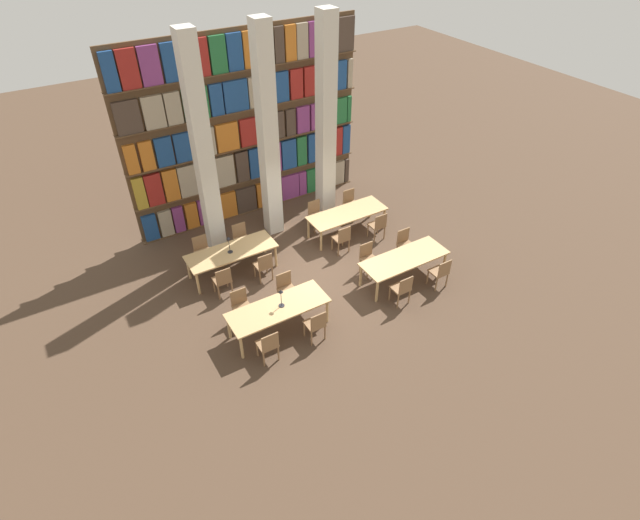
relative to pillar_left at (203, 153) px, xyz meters
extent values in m
plane|color=#4C3828|center=(1.83, -2.61, -3.00)|extent=(40.00, 40.00, 0.00)
cube|color=brown|center=(1.83, 1.42, -0.25)|extent=(7.25, 0.06, 5.50)
cube|color=brown|center=(1.83, 1.42, -2.98)|extent=(7.25, 0.35, 0.03)
cube|color=navy|center=(-1.49, 1.38, -2.55)|extent=(0.40, 0.20, 0.84)
cube|color=tan|center=(-1.04, 1.38, -2.55)|extent=(0.38, 0.20, 0.84)
cube|color=#84387A|center=(-0.65, 1.38, -2.55)|extent=(0.31, 0.20, 0.84)
cube|color=orange|center=(-0.24, 1.38, -2.55)|extent=(0.36, 0.20, 0.84)
cube|color=#84387A|center=(0.25, 1.38, -2.55)|extent=(0.54, 0.20, 0.84)
cube|color=orange|center=(0.90, 1.38, -2.55)|extent=(0.61, 0.20, 0.84)
cube|color=#47382D|center=(1.55, 1.38, -2.55)|extent=(0.65, 0.20, 0.84)
cube|color=orange|center=(2.16, 1.38, -2.55)|extent=(0.47, 0.20, 0.84)
cube|color=#B7932D|center=(2.61, 1.38, -2.55)|extent=(0.32, 0.20, 0.84)
cube|color=#84387A|center=(3.12, 1.38, -2.55)|extent=(0.62, 0.20, 0.84)
cube|color=#84387A|center=(3.59, 1.38, -2.55)|extent=(0.26, 0.20, 0.84)
cube|color=#236B38|center=(4.03, 1.38, -2.55)|extent=(0.56, 0.20, 0.84)
cube|color=tan|center=(4.51, 1.38, -2.55)|extent=(0.33, 0.20, 0.84)
cube|color=tan|center=(4.97, 1.38, -2.55)|extent=(0.50, 0.20, 0.84)
cube|color=#47382D|center=(5.34, 1.38, -2.55)|extent=(0.15, 0.20, 0.84)
cube|color=brown|center=(1.83, 1.42, -1.89)|extent=(7.25, 0.35, 0.03)
cube|color=#B7932D|center=(-1.54, 1.38, -1.39)|extent=(0.30, 0.20, 0.96)
cube|color=maroon|center=(-1.14, 1.38, -1.39)|extent=(0.45, 0.20, 0.96)
cube|color=orange|center=(-0.66, 1.38, -1.39)|extent=(0.41, 0.20, 0.96)
cube|color=tan|center=(-0.11, 1.38, -1.39)|extent=(0.65, 0.20, 0.96)
cube|color=orange|center=(0.43, 1.38, -1.39)|extent=(0.37, 0.20, 0.96)
cube|color=tan|center=(0.97, 1.38, -1.39)|extent=(0.59, 0.20, 0.96)
cube|color=#47382D|center=(1.53, 1.38, -1.39)|extent=(0.39, 0.20, 0.96)
cube|color=navy|center=(2.08, 1.38, -1.39)|extent=(0.61, 0.20, 0.96)
cube|color=#84387A|center=(2.64, 1.38, -1.39)|extent=(0.38, 0.20, 0.96)
cube|color=navy|center=(3.13, 1.38, -1.39)|extent=(0.49, 0.20, 0.96)
cube|color=#236B38|center=(3.58, 1.38, -1.39)|extent=(0.33, 0.20, 0.96)
cube|color=navy|center=(4.12, 1.38, -1.39)|extent=(0.60, 0.20, 0.96)
cube|color=maroon|center=(4.80, 1.38, -1.39)|extent=(0.62, 0.20, 0.96)
cube|color=navy|center=(5.27, 1.38, -1.39)|extent=(0.28, 0.20, 0.96)
cube|color=brown|center=(1.83, 1.42, -0.78)|extent=(7.25, 0.35, 0.03)
cube|color=orange|center=(-1.54, 1.38, -0.36)|extent=(0.31, 0.20, 0.82)
cube|color=orange|center=(-1.13, 1.38, -0.36)|extent=(0.35, 0.20, 0.82)
cube|color=navy|center=(-0.66, 1.38, -0.36)|extent=(0.46, 0.20, 0.82)
cube|color=navy|center=(-0.02, 1.38, -0.36)|extent=(0.69, 0.20, 0.82)
cube|color=tan|center=(0.58, 1.38, -0.36)|extent=(0.43, 0.20, 0.82)
cube|color=orange|center=(1.18, 1.38, -0.36)|extent=(0.66, 0.20, 0.82)
cube|color=maroon|center=(1.93, 1.38, -0.36)|extent=(0.69, 0.20, 0.82)
cube|color=#47382D|center=(2.66, 1.38, -0.36)|extent=(0.66, 0.20, 0.82)
cube|color=#47382D|center=(3.23, 1.38, -0.36)|extent=(0.30, 0.20, 0.82)
cube|color=#84387A|center=(3.66, 1.38, -0.36)|extent=(0.42, 0.20, 0.82)
cube|color=#84387A|center=(4.10, 1.38, -0.36)|extent=(0.32, 0.20, 0.82)
cube|color=#47382D|center=(4.53, 1.38, -0.36)|extent=(0.41, 0.20, 0.82)
cube|color=#236B38|center=(5.02, 1.38, -0.36)|extent=(0.45, 0.20, 0.82)
cube|color=#236B38|center=(5.34, 1.38, -0.36)|extent=(0.13, 0.20, 0.82)
cube|color=brown|center=(1.83, 1.42, 0.32)|extent=(7.25, 0.35, 0.03)
cube|color=#47382D|center=(-1.37, 1.38, 0.76)|extent=(0.64, 0.20, 0.86)
cube|color=tan|center=(-0.72, 1.38, 0.76)|extent=(0.54, 0.20, 0.86)
cube|color=tan|center=(-0.20, 1.38, 0.76)|extent=(0.42, 0.20, 0.86)
cube|color=#236B38|center=(0.42, 1.38, 0.76)|extent=(0.69, 0.20, 0.86)
cube|color=navy|center=(1.00, 1.38, 0.76)|extent=(0.36, 0.20, 0.86)
cube|color=navy|center=(1.57, 1.38, 0.76)|extent=(0.70, 0.20, 0.86)
cube|color=tan|center=(2.25, 1.38, 0.76)|extent=(0.61, 0.20, 0.86)
cube|color=navy|center=(2.90, 1.38, 0.76)|extent=(0.58, 0.20, 0.86)
cube|color=maroon|center=(3.46, 1.38, 0.76)|extent=(0.39, 0.20, 0.86)
cube|color=maroon|center=(3.95, 1.38, 0.76)|extent=(0.44, 0.20, 0.86)
cube|color=tan|center=(4.51, 1.38, 0.76)|extent=(0.55, 0.20, 0.86)
cube|color=navy|center=(5.02, 1.38, 0.76)|extent=(0.33, 0.20, 0.86)
cube|color=tan|center=(5.33, 1.38, 0.76)|extent=(0.17, 0.20, 0.86)
cube|color=brown|center=(1.83, 1.42, 1.42)|extent=(7.25, 0.35, 0.03)
cube|color=navy|center=(-1.53, 1.38, 1.91)|extent=(0.33, 0.20, 0.95)
cube|color=maroon|center=(-1.09, 1.38, 1.91)|extent=(0.46, 0.20, 0.95)
cube|color=#84387A|center=(-0.57, 1.38, 1.91)|extent=(0.49, 0.20, 0.95)
cube|color=navy|center=(0.04, 1.38, 1.91)|extent=(0.60, 0.20, 0.95)
cube|color=maroon|center=(0.66, 1.38, 1.91)|extent=(0.54, 0.20, 0.95)
cube|color=#236B38|center=(1.20, 1.38, 1.91)|extent=(0.43, 0.20, 0.95)
cube|color=navy|center=(1.66, 1.38, 1.91)|extent=(0.42, 0.20, 0.95)
cube|color=orange|center=(2.11, 1.38, 1.91)|extent=(0.40, 0.20, 0.95)
cube|color=#B7932D|center=(2.57, 1.38, 1.91)|extent=(0.40, 0.20, 0.95)
cube|color=#47382D|center=(2.96, 1.38, 1.91)|extent=(0.28, 0.20, 0.95)
cube|color=orange|center=(3.32, 1.38, 1.91)|extent=(0.33, 0.20, 0.95)
cube|color=tan|center=(3.68, 1.38, 1.91)|extent=(0.36, 0.20, 0.95)
cube|color=#84387A|center=(4.13, 1.38, 1.91)|extent=(0.47, 0.20, 0.95)
cube|color=navy|center=(4.56, 1.38, 1.91)|extent=(0.30, 0.20, 0.95)
cube|color=#47382D|center=(5.09, 1.38, 1.91)|extent=(0.64, 0.20, 0.95)
cube|color=silver|center=(0.00, 0.00, 0.00)|extent=(0.45, 0.45, 6.00)
cube|color=silver|center=(1.83, 0.00, 0.00)|extent=(0.45, 0.45, 6.00)
cube|color=silver|center=(3.67, 0.00, 0.00)|extent=(0.45, 0.45, 6.00)
cube|color=tan|center=(0.05, -3.83, -2.30)|extent=(2.39, 0.88, 0.04)
cylinder|color=tan|center=(-1.07, -4.19, -2.66)|extent=(0.07, 0.07, 0.68)
cylinder|color=tan|center=(1.16, -4.19, -2.66)|extent=(0.07, 0.07, 0.68)
cylinder|color=tan|center=(-1.07, -3.47, -2.66)|extent=(0.07, 0.07, 0.68)
cylinder|color=tan|center=(1.16, -3.47, -2.66)|extent=(0.07, 0.07, 0.68)
cylinder|color=olive|center=(-0.75, -4.32, -2.78)|extent=(0.04, 0.04, 0.44)
cylinder|color=olive|center=(-0.39, -4.32, -2.78)|extent=(0.04, 0.04, 0.44)
cylinder|color=olive|center=(-0.75, -4.66, -2.78)|extent=(0.04, 0.04, 0.44)
cylinder|color=olive|center=(-0.39, -4.66, -2.78)|extent=(0.04, 0.04, 0.44)
cube|color=olive|center=(-0.57, -4.49, -2.54)|extent=(0.42, 0.40, 0.04)
cube|color=olive|center=(-0.57, -4.67, -2.31)|extent=(0.40, 0.03, 0.42)
cylinder|color=olive|center=(-0.39, -3.34, -2.78)|extent=(0.04, 0.04, 0.44)
cylinder|color=olive|center=(-0.75, -3.34, -2.78)|extent=(0.04, 0.04, 0.44)
cylinder|color=olive|center=(-0.39, -3.00, -2.78)|extent=(0.04, 0.04, 0.44)
cylinder|color=olive|center=(-0.75, -3.00, -2.78)|extent=(0.04, 0.04, 0.44)
cube|color=olive|center=(-0.57, -3.17, -2.54)|extent=(0.42, 0.40, 0.04)
cube|color=olive|center=(-0.57, -2.98, -2.31)|extent=(0.40, 0.03, 0.42)
cylinder|color=olive|center=(0.46, -4.32, -2.78)|extent=(0.04, 0.04, 0.44)
cylinder|color=olive|center=(0.82, -4.32, -2.78)|extent=(0.04, 0.04, 0.44)
cylinder|color=olive|center=(0.46, -4.66, -2.78)|extent=(0.04, 0.04, 0.44)
cylinder|color=olive|center=(0.82, -4.66, -2.78)|extent=(0.04, 0.04, 0.44)
cube|color=olive|center=(0.64, -4.49, -2.54)|extent=(0.42, 0.40, 0.04)
cube|color=olive|center=(0.64, -4.67, -2.31)|extent=(0.40, 0.03, 0.42)
cylinder|color=olive|center=(0.82, -3.34, -2.78)|extent=(0.04, 0.04, 0.44)
cylinder|color=olive|center=(0.46, -3.34, -2.78)|extent=(0.04, 0.04, 0.44)
cylinder|color=olive|center=(0.82, -3.00, -2.78)|extent=(0.04, 0.04, 0.44)
cylinder|color=olive|center=(0.46, -3.00, -2.78)|extent=(0.04, 0.04, 0.44)
cube|color=olive|center=(0.64, -3.17, -2.54)|extent=(0.42, 0.40, 0.04)
cube|color=olive|center=(0.64, -2.98, -2.31)|extent=(0.40, 0.03, 0.42)
cylinder|color=#232328|center=(0.14, -3.83, -2.27)|extent=(0.14, 0.14, 0.01)
cylinder|color=#232328|center=(0.14, -3.83, -2.06)|extent=(0.02, 0.02, 0.41)
cone|color=#232328|center=(0.14, -3.83, -1.82)|extent=(0.11, 0.11, 0.07)
cube|color=tan|center=(3.73, -3.86, -2.30)|extent=(2.39, 0.88, 0.04)
cylinder|color=tan|center=(2.61, -4.22, -2.66)|extent=(0.07, 0.07, 0.68)
cylinder|color=tan|center=(4.84, -4.22, -2.66)|extent=(0.07, 0.07, 0.68)
cylinder|color=tan|center=(2.61, -3.50, -2.66)|extent=(0.07, 0.07, 0.68)
cylinder|color=tan|center=(4.84, -3.50, -2.66)|extent=(0.07, 0.07, 0.68)
cylinder|color=olive|center=(2.92, -4.35, -2.78)|extent=(0.04, 0.04, 0.44)
cylinder|color=olive|center=(3.28, -4.35, -2.78)|extent=(0.04, 0.04, 0.44)
cylinder|color=olive|center=(2.92, -4.69, -2.78)|extent=(0.04, 0.04, 0.44)
cylinder|color=olive|center=(3.28, -4.69, -2.78)|extent=(0.04, 0.04, 0.44)
cube|color=olive|center=(3.10, -4.52, -2.54)|extent=(0.42, 0.40, 0.04)
cube|color=olive|center=(3.10, -4.71, -2.31)|extent=(0.40, 0.03, 0.42)
cylinder|color=olive|center=(3.28, -3.37, -2.78)|extent=(0.04, 0.04, 0.44)
cylinder|color=olive|center=(2.92, -3.37, -2.78)|extent=(0.04, 0.04, 0.44)
cylinder|color=olive|center=(3.28, -3.03, -2.78)|extent=(0.04, 0.04, 0.44)
cylinder|color=olive|center=(2.92, -3.03, -2.78)|extent=(0.04, 0.04, 0.44)
cube|color=olive|center=(3.10, -3.20, -2.54)|extent=(0.42, 0.40, 0.04)
cube|color=olive|center=(3.10, -3.02, -2.31)|extent=(0.40, 0.03, 0.42)
cylinder|color=olive|center=(4.17, -4.35, -2.78)|extent=(0.04, 0.04, 0.44)
cylinder|color=olive|center=(4.53, -4.35, -2.78)|extent=(0.04, 0.04, 0.44)
cylinder|color=olive|center=(4.17, -4.69, -2.78)|extent=(0.04, 0.04, 0.44)
cylinder|color=olive|center=(4.53, -4.69, -2.78)|extent=(0.04, 0.04, 0.44)
cube|color=olive|center=(4.35, -4.52, -2.54)|extent=(0.42, 0.40, 0.04)
cube|color=olive|center=(4.35, -4.71, -2.31)|extent=(0.40, 0.03, 0.42)
cylinder|color=olive|center=(4.53, -3.37, -2.78)|extent=(0.04, 0.04, 0.44)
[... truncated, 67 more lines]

